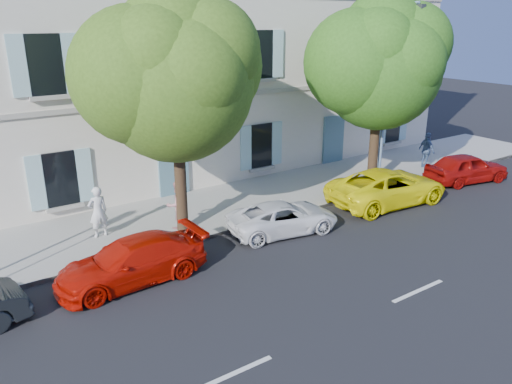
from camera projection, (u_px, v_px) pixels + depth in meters
ground at (321, 240)px, 16.78m from camera, size 90.00×90.00×0.00m
sidewalk at (248, 200)px, 20.22m from camera, size 36.00×4.50×0.15m
kerb at (280, 217)px, 18.53m from camera, size 36.00×0.16×0.16m
building at (178, 43)px, 22.74m from camera, size 28.00×7.00×12.00m
car_red_coupe at (132, 261)px, 13.99m from camera, size 4.31×1.84×1.24m
car_white_coupe at (283, 217)px, 17.26m from camera, size 4.16×2.45×1.09m
car_yellow_supercar at (388, 187)px, 19.89m from camera, size 5.24×2.73×1.41m
car_red_hatchback at (467, 168)px, 22.54m from camera, size 4.18×2.36×1.34m
tree_left at (175, 84)px, 15.62m from camera, size 4.98×4.98×7.72m
tree_right at (380, 69)px, 20.42m from camera, size 5.00×5.00×7.70m
street_lamp at (389, 86)px, 20.70m from camera, size 0.25×1.60×7.53m
pedestrian_a at (98, 212)px, 16.46m from camera, size 0.65×0.45×1.74m
pedestrian_b at (178, 205)px, 17.15m from camera, size 0.85×0.68×1.69m
pedestrian_c at (427, 150)px, 24.10m from camera, size 0.63×1.09×1.74m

